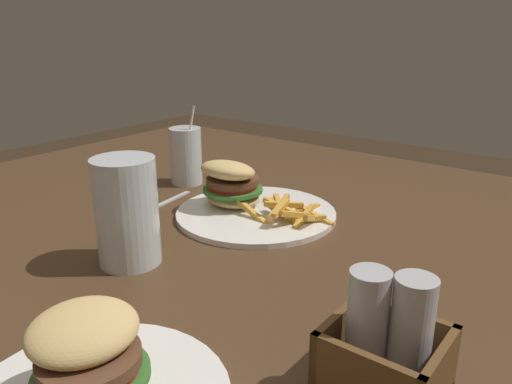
{
  "coord_description": "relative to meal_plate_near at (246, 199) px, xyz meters",
  "views": [
    {
      "loc": [
        -0.47,
        0.54,
        1.09
      ],
      "look_at": [
        0.05,
        -0.14,
        0.8
      ],
      "focal_mm": 35.0,
      "sensor_mm": 36.0,
      "label": 1
    }
  ],
  "objects": [
    {
      "name": "spoon",
      "position": [
        0.15,
        0.1,
        -0.02
      ],
      "size": [
        0.05,
        0.16,
        0.01
      ],
      "rotation": [
        0.0,
        0.0,
        1.72
      ],
      "color": "silver",
      "rests_on": "dining_table"
    },
    {
      "name": "meal_plate_far",
      "position": [
        -0.2,
        0.47,
        0.0
      ],
      "size": [
        0.25,
        0.25,
        0.1
      ],
      "color": "white",
      "rests_on": "dining_table"
    },
    {
      "name": "dining_table",
      "position": [
        -0.07,
        0.14,
        -0.1
      ],
      "size": [
        1.6,
        1.4,
        0.75
      ],
      "color": "#4C331E",
      "rests_on": "ground_plane"
    },
    {
      "name": "condiment_caddy",
      "position": [
        -0.4,
        0.29,
        0.02
      ],
      "size": [
        0.11,
        0.1,
        0.13
      ],
      "color": "brown",
      "rests_on": "dining_table"
    },
    {
      "name": "juice_glass",
      "position": [
        0.22,
        -0.07,
        0.03
      ],
      "size": [
        0.07,
        0.07,
        0.17
      ],
      "color": "silver",
      "rests_on": "dining_table"
    },
    {
      "name": "meal_plate_near",
      "position": [
        0.0,
        0.0,
        0.0
      ],
      "size": [
        0.29,
        0.29,
        0.11
      ],
      "color": "white",
      "rests_on": "dining_table"
    },
    {
      "name": "beer_glass",
      "position": [
        0.01,
        0.26,
        0.05
      ],
      "size": [
        0.09,
        0.09,
        0.16
      ],
      "color": "silver",
      "rests_on": "dining_table"
    }
  ]
}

